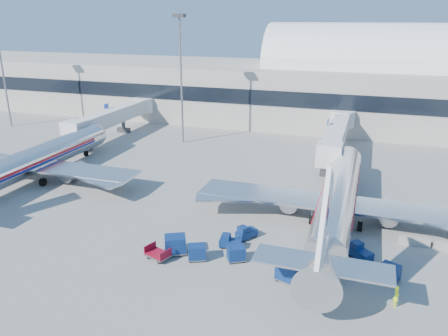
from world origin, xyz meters
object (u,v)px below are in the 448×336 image
(barrier_near, at_px, (414,241))
(cart_train_a, at_px, (236,253))
(tug_lead, at_px, (230,242))
(tug_left, at_px, (246,233))
(cart_train_c, at_px, (175,244))
(cart_solo_near, at_px, (288,271))
(jetbridge_mid, at_px, (116,115))
(ramp_worker, at_px, (396,296))
(mast_far_west, at_px, (0,55))
(airliner_main, at_px, (338,200))
(cart_solo_far, at_px, (390,272))
(mast_west, at_px, (181,61))
(cart_open_red, at_px, (158,255))
(airliner_mid, at_px, (30,162))
(tug_right, at_px, (360,252))
(cart_train_b, at_px, (197,252))
(jetbridge_near, at_px, (337,133))

(barrier_near, bearing_deg, cart_train_a, -151.95)
(tug_lead, distance_m, tug_left, 2.55)
(barrier_near, distance_m, cart_train_c, 24.24)
(cart_solo_near, bearing_deg, jetbridge_mid, 154.46)
(tug_lead, relative_size, ramp_worker, 1.19)
(mast_far_west, bearing_deg, tug_left, -27.64)
(jetbridge_mid, relative_size, cart_train_a, 12.94)
(jetbridge_mid, xyz_separation_m, ramp_worker, (50.27, -40.05, -2.98))
(airliner_main, xyz_separation_m, cart_solo_far, (5.48, -9.93, -2.13))
(barrier_near, bearing_deg, tug_lead, -159.96)
(tug_lead, xyz_separation_m, cart_solo_near, (6.70, -3.98, 0.30))
(jetbridge_mid, distance_m, mast_west, 18.06)
(tug_lead, relative_size, cart_open_red, 0.85)
(cart_solo_near, xyz_separation_m, cart_open_red, (-12.53, -0.31, -0.52))
(barrier_near, relative_size, ramp_worker, 1.58)
(cart_open_red, bearing_deg, cart_solo_near, 20.89)
(mast_far_west, bearing_deg, airliner_mid, -42.32)
(barrier_near, relative_size, tug_right, 1.17)
(mast_far_west, xyz_separation_m, cart_train_b, (58.08, -37.72, -13.98))
(tug_left, xyz_separation_m, cart_train_a, (0.37, -4.58, 0.13))
(tug_right, bearing_deg, cart_solo_far, -7.62)
(barrier_near, xyz_separation_m, cart_solo_far, (-2.52, -7.43, 0.35))
(airliner_mid, distance_m, cart_train_b, 32.54)
(tug_right, relative_size, cart_solo_near, 1.08)
(cart_train_b, height_order, ramp_worker, ramp_worker)
(tug_right, relative_size, cart_train_b, 1.21)
(tug_lead, xyz_separation_m, cart_train_c, (-4.67, -2.87, 0.36))
(tug_left, distance_m, cart_train_a, 4.59)
(mast_far_west, relative_size, barrier_near, 7.53)
(mast_west, relative_size, tug_left, 8.99)
(airliner_main, distance_m, cart_train_a, 14.11)
(mast_west, bearing_deg, airliner_main, -40.36)
(cart_solo_near, bearing_deg, mast_west, 143.01)
(tug_lead, bearing_deg, jetbridge_near, 73.96)
(tug_lead, distance_m, ramp_worker, 16.29)
(mast_far_west, xyz_separation_m, cart_solo_far, (75.48, -35.43, -13.99))
(airliner_mid, bearing_deg, mast_far_west, 137.68)
(airliner_main, xyz_separation_m, tug_lead, (-9.70, -8.96, -2.28))
(jetbridge_near, height_order, cart_open_red, jetbridge_near)
(tug_right, height_order, cart_solo_near, cart_solo_near)
(cart_train_a, bearing_deg, cart_solo_near, -48.83)
(tug_left, height_order, cart_solo_far, cart_solo_far)
(tug_lead, relative_size, tug_left, 0.90)
(cart_solo_near, bearing_deg, cart_train_a, 179.72)
(mast_far_west, xyz_separation_m, mast_west, (40.00, 0.00, 0.00))
(ramp_worker, bearing_deg, cart_solo_near, 77.03)
(cart_train_b, relative_size, cart_solo_far, 1.02)
(cart_train_c, distance_m, cart_open_red, 1.93)
(tug_left, bearing_deg, airliner_mid, 111.00)
(tug_left, distance_m, cart_solo_far, 14.54)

